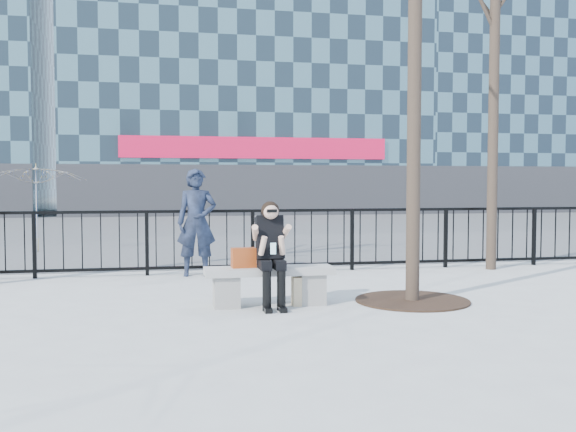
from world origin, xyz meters
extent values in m
plane|color=#9E9D99|center=(0.00, 0.00, 0.00)|extent=(120.00, 120.00, 0.00)
cube|color=#474747|center=(0.00, 15.00, 0.00)|extent=(60.00, 23.00, 0.01)
cube|color=black|center=(0.00, 3.00, 1.08)|extent=(14.00, 0.05, 0.05)
cube|color=black|center=(0.00, 3.00, 0.12)|extent=(14.00, 0.05, 0.05)
cube|color=#2D2D30|center=(3.00, 21.96, 1.20)|extent=(18.00, 0.08, 2.40)
cube|color=red|center=(3.00, 21.90, 3.20)|extent=(12.60, 0.12, 1.00)
cube|color=slate|center=(20.00, 27.00, 10.00)|extent=(16.00, 10.00, 20.00)
cylinder|color=black|center=(1.90, -0.10, 3.75)|extent=(0.18, 0.18, 7.50)
cylinder|color=black|center=(4.50, 2.60, 3.50)|extent=(0.18, 0.18, 7.00)
cylinder|color=black|center=(1.90, -0.10, 0.01)|extent=(1.50, 1.50, 0.02)
cube|color=slate|center=(-0.55, 0.00, 0.20)|extent=(0.32, 0.38, 0.40)
cube|color=slate|center=(0.55, 0.00, 0.20)|extent=(0.32, 0.38, 0.40)
cube|color=gray|center=(0.00, 0.00, 0.45)|extent=(1.65, 0.46, 0.09)
cube|color=#9B3A13|center=(-0.33, 0.02, 0.62)|extent=(0.32, 0.17, 0.25)
cube|color=beige|center=(0.47, -0.11, 0.18)|extent=(0.39, 0.16, 0.37)
imported|color=black|center=(-0.78, 2.80, 0.90)|extent=(0.67, 0.45, 1.80)
imported|color=yellow|center=(-4.13, 7.14, 1.00)|extent=(2.21, 2.25, 2.00)
camera|label=1|loc=(-1.32, -8.03, 1.57)|focal=40.00mm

